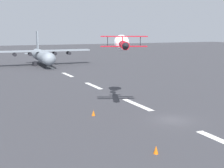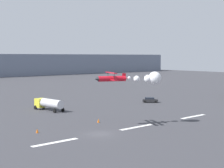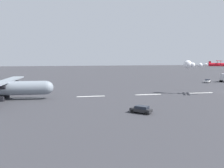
# 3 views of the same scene
# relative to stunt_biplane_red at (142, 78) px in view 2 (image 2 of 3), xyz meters

# --- Properties ---
(ground_plane) EXTENTS (440.00, 440.00, 0.00)m
(ground_plane) POSITION_rel_stunt_biplane_red_xyz_m (-11.30, -1.30, -9.01)
(ground_plane) COLOR #38383D
(ground_plane) RESTS_ON ground
(runway_stripe_4) EXTENTS (8.00, 0.90, 0.01)m
(runway_stripe_4) POSITION_rel_stunt_biplane_red_xyz_m (-20.02, -1.30, -9.01)
(runway_stripe_4) COLOR white
(runway_stripe_4) RESTS_ON ground
(runway_stripe_5) EXTENTS (8.00, 0.90, 0.01)m
(runway_stripe_5) POSITION_rel_stunt_biplane_red_xyz_m (-2.59, -1.30, -9.01)
(runway_stripe_5) COLOR white
(runway_stripe_5) RESTS_ON ground
(runway_stripe_6) EXTENTS (8.00, 0.90, 0.01)m
(runway_stripe_6) POSITION_rel_stunt_biplane_red_xyz_m (14.85, -1.30, -9.01)
(runway_stripe_6) COLOR white
(runway_stripe_6) RESTS_ON ground
(stunt_biplane_red) EXTENTS (12.30, 7.92, 2.49)m
(stunt_biplane_red) POSITION_rel_stunt_biplane_red_xyz_m (0.00, 0.00, 0.00)
(stunt_biplane_red) COLOR red
(fuel_tanker_truck) EXTENTS (3.80, 9.28, 2.90)m
(fuel_tanker_truck) POSITION_rel_stunt_biplane_red_xyz_m (-5.45, 26.51, -7.27)
(fuel_tanker_truck) COLOR yellow
(fuel_tanker_truck) RESTS_ON ground
(airport_staff_sedan) EXTENTS (4.42, 4.30, 1.52)m
(airport_staff_sedan) POSITION_rel_stunt_biplane_red_xyz_m (24.11, 20.63, -8.20)
(airport_staff_sedan) COLOR #262628
(airport_staff_sedan) RESTS_ON ground
(traffic_cone_near) EXTENTS (0.44, 0.44, 0.75)m
(traffic_cone_near) POSITION_rel_stunt_biplane_red_xyz_m (-19.09, 6.39, -8.64)
(traffic_cone_near) COLOR orange
(traffic_cone_near) RESTS_ON ground
(traffic_cone_far) EXTENTS (0.44, 0.44, 0.75)m
(traffic_cone_far) POSITION_rel_stunt_biplane_red_xyz_m (-5.32, 6.83, -8.64)
(traffic_cone_far) COLOR orange
(traffic_cone_far) RESTS_ON ground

